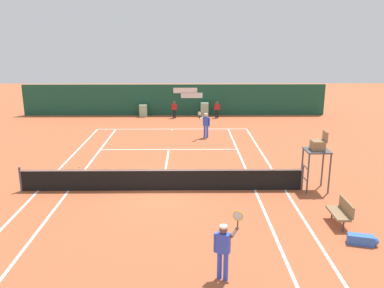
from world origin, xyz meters
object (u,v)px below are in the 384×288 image
umpire_chair (317,150)px  player_near_side (224,247)px  equipment_bag (364,240)px  player_bench (341,211)px  ball_kid_left_post (174,109)px  ball_kid_right_post (217,109)px  tennis_ball_by_sideline (204,151)px  tennis_ball_near_service_line (80,167)px  player_on_baseline (206,123)px  tennis_ball_mid_court (191,132)px

umpire_chair → player_near_side: size_ratio=1.41×
umpire_chair → player_near_side: 7.97m
equipment_bag → player_near_side: size_ratio=0.52×
player_bench → equipment_bag: player_bench is taller
ball_kid_left_post → ball_kid_right_post: 3.44m
player_near_side → ball_kid_right_post: bearing=110.6°
ball_kid_left_post → tennis_ball_by_sideline: bearing=105.5°
player_near_side → tennis_ball_near_service_line: 11.56m
player_on_baseline → tennis_ball_near_service_line: size_ratio=26.94×
player_near_side → ball_kid_left_post: 22.26m
tennis_ball_by_sideline → umpire_chair: bearing=-52.5°
ball_kid_left_post → tennis_ball_near_service_line: bearing=74.7°
equipment_bag → ball_kid_left_post: 21.44m
player_on_baseline → ball_kid_right_post: player_on_baseline is taller
player_near_side → tennis_ball_by_sideline: (-0.01, 12.43, -0.94)m
tennis_ball_by_sideline → ball_kid_left_post: bearing=101.7°
equipment_bag → ball_kid_left_post: (-6.65, 20.38, 0.61)m
player_near_side → tennis_ball_by_sideline: player_near_side is taller
ball_kid_right_post → tennis_ball_mid_court: ball_kid_right_post is taller
tennis_ball_near_service_line → ball_kid_right_post: bearing=58.2°
equipment_bag → player_on_baseline: bearing=107.6°
ball_kid_right_post → tennis_ball_by_sideline: 9.86m
player_bench → player_on_baseline: bearing=18.6°
player_near_side → ball_kid_right_post: player_near_side is taller
ball_kid_right_post → tennis_ball_mid_court: bearing=61.0°
equipment_bag → tennis_ball_near_service_line: bearing=144.7°
ball_kid_left_post → tennis_ball_by_sideline: (2.02, -9.73, -0.73)m
player_bench → ball_kid_left_post: (-6.43, 18.96, 0.26)m
tennis_ball_near_service_line → tennis_ball_by_sideline: bearing=24.0°
equipment_bag → tennis_ball_mid_court: 16.16m
umpire_chair → tennis_ball_mid_court: bearing=26.6°
player_bench → ball_kid_left_post: size_ratio=0.93×
umpire_chair → player_bench: (-0.11, -3.32, -1.26)m
tennis_ball_near_service_line → tennis_ball_by_sideline: same height
player_on_baseline → player_near_side: bearing=112.9°
umpire_chair → ball_kid_left_post: 16.98m
player_on_baseline → tennis_ball_mid_court: player_on_baseline is taller
tennis_ball_near_service_line → tennis_ball_by_sideline: (6.38, 2.85, 0.00)m
player_bench → tennis_ball_mid_court: size_ratio=18.13×
player_bench → tennis_ball_mid_court: bearing=20.4°
player_on_baseline → tennis_ball_mid_court: size_ratio=26.94×
player_near_side → tennis_ball_mid_court: player_near_side is taller
ball_kid_left_post → tennis_ball_mid_court: size_ratio=19.60×
player_bench → player_on_baseline: size_ratio=0.67×
equipment_bag → ball_kid_left_post: bearing=108.1°
tennis_ball_near_service_line → player_near_side: bearing=-56.3°
player_near_side → tennis_ball_mid_court: bearing=116.7°
tennis_ball_mid_court → player_bench: bearing=-69.6°
player_near_side → tennis_ball_by_sideline: size_ratio=26.97×
player_bench → equipment_bag: bearing=-171.3°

